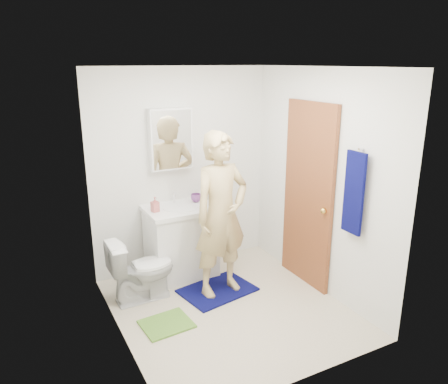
% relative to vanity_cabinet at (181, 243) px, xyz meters
% --- Properties ---
extents(floor, '(2.20, 2.40, 0.02)m').
position_rel_vanity_cabinet_xyz_m(floor, '(0.15, -0.91, -0.41)').
color(floor, beige).
rests_on(floor, ground).
extents(ceiling, '(2.20, 2.40, 0.02)m').
position_rel_vanity_cabinet_xyz_m(ceiling, '(0.15, -0.91, 2.01)').
color(ceiling, white).
rests_on(ceiling, ground).
extents(wall_back, '(2.20, 0.02, 2.40)m').
position_rel_vanity_cabinet_xyz_m(wall_back, '(0.15, 0.30, 0.80)').
color(wall_back, silver).
rests_on(wall_back, ground).
extents(wall_front, '(2.20, 0.02, 2.40)m').
position_rel_vanity_cabinet_xyz_m(wall_front, '(0.15, -2.12, 0.80)').
color(wall_front, silver).
rests_on(wall_front, ground).
extents(wall_left, '(0.02, 2.40, 2.40)m').
position_rel_vanity_cabinet_xyz_m(wall_left, '(-0.96, -0.91, 0.80)').
color(wall_left, silver).
rests_on(wall_left, ground).
extents(wall_right, '(0.02, 2.40, 2.40)m').
position_rel_vanity_cabinet_xyz_m(wall_right, '(1.26, -0.91, 0.80)').
color(wall_right, silver).
rests_on(wall_right, ground).
extents(vanity_cabinet, '(0.75, 0.55, 0.80)m').
position_rel_vanity_cabinet_xyz_m(vanity_cabinet, '(0.00, 0.00, 0.00)').
color(vanity_cabinet, white).
rests_on(vanity_cabinet, floor).
extents(countertop, '(0.79, 0.59, 0.05)m').
position_rel_vanity_cabinet_xyz_m(countertop, '(0.00, 0.00, 0.43)').
color(countertop, white).
rests_on(countertop, vanity_cabinet).
extents(sink_basin, '(0.40, 0.40, 0.03)m').
position_rel_vanity_cabinet_xyz_m(sink_basin, '(0.00, 0.00, 0.44)').
color(sink_basin, white).
rests_on(sink_basin, countertop).
extents(faucet, '(0.03, 0.03, 0.12)m').
position_rel_vanity_cabinet_xyz_m(faucet, '(0.00, 0.18, 0.51)').
color(faucet, silver).
rests_on(faucet, countertop).
extents(medicine_cabinet, '(0.50, 0.12, 0.70)m').
position_rel_vanity_cabinet_xyz_m(medicine_cabinet, '(0.00, 0.22, 1.20)').
color(medicine_cabinet, white).
rests_on(medicine_cabinet, wall_back).
extents(mirror_panel, '(0.46, 0.01, 0.66)m').
position_rel_vanity_cabinet_xyz_m(mirror_panel, '(0.00, 0.16, 1.20)').
color(mirror_panel, white).
rests_on(mirror_panel, wall_back).
extents(door, '(0.05, 0.80, 2.05)m').
position_rel_vanity_cabinet_xyz_m(door, '(1.22, -0.76, 0.62)').
color(door, '#99512A').
rests_on(door, ground).
extents(door_knob, '(0.07, 0.07, 0.07)m').
position_rel_vanity_cabinet_xyz_m(door_knob, '(1.18, -1.08, 0.55)').
color(door_knob, gold).
rests_on(door_knob, door).
extents(towel, '(0.03, 0.24, 0.80)m').
position_rel_vanity_cabinet_xyz_m(towel, '(1.18, -1.48, 0.85)').
color(towel, '#070949').
rests_on(towel, wall_right).
extents(towel_hook, '(0.06, 0.02, 0.02)m').
position_rel_vanity_cabinet_xyz_m(towel_hook, '(1.22, -1.48, 1.27)').
color(towel_hook, silver).
rests_on(towel_hook, wall_right).
extents(toilet, '(0.68, 0.40, 0.69)m').
position_rel_vanity_cabinet_xyz_m(toilet, '(-0.58, -0.32, -0.05)').
color(toilet, white).
rests_on(toilet, floor).
extents(bath_mat, '(0.86, 0.68, 0.02)m').
position_rel_vanity_cabinet_xyz_m(bath_mat, '(0.20, -0.55, -0.39)').
color(bath_mat, '#070949').
rests_on(bath_mat, floor).
extents(green_rug, '(0.49, 0.43, 0.02)m').
position_rel_vanity_cabinet_xyz_m(green_rug, '(-0.53, -0.90, -0.39)').
color(green_rug, '#5E9732').
rests_on(green_rug, floor).
extents(soap_dispenser, '(0.09, 0.09, 0.17)m').
position_rel_vanity_cabinet_xyz_m(soap_dispenser, '(-0.30, -0.02, 0.53)').
color(soap_dispenser, '#C15D5A').
rests_on(soap_dispenser, countertop).
extents(toothbrush_cup, '(0.14, 0.14, 0.10)m').
position_rel_vanity_cabinet_xyz_m(toothbrush_cup, '(0.24, 0.10, 0.50)').
color(toothbrush_cup, '#7D3F8A').
rests_on(toothbrush_cup, countertop).
extents(man, '(0.70, 0.51, 1.76)m').
position_rel_vanity_cabinet_xyz_m(man, '(0.23, -0.58, 0.50)').
color(man, tan).
rests_on(man, bath_mat).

